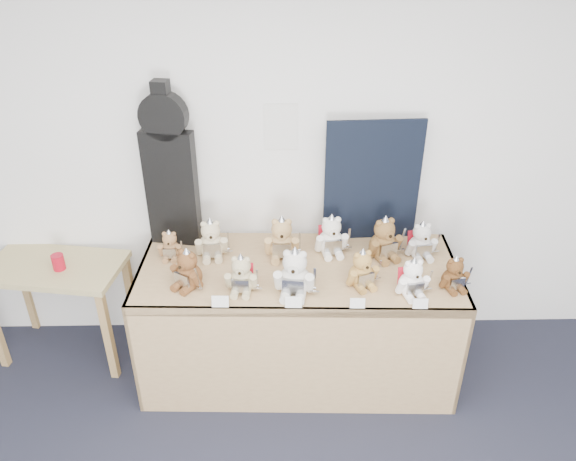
{
  "coord_description": "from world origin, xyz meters",
  "views": [
    {
      "loc": [
        -0.02,
        -0.87,
        2.8
      ],
      "look_at": [
        0.03,
        1.93,
        1.16
      ],
      "focal_mm": 35.0,
      "sensor_mm": 36.0,
      "label": 1
    }
  ],
  "objects_px": {
    "side_table": "(57,280)",
    "display_table": "(298,298)",
    "teddy_front_far_right": "(412,279)",
    "teddy_back_centre_left": "(282,240)",
    "teddy_back_left": "(211,240)",
    "teddy_front_left": "(241,275)",
    "teddy_front_right": "(362,270)",
    "teddy_back_end": "(421,242)",
    "teddy_back_far_left": "(170,246)",
    "teddy_front_end": "(454,275)",
    "red_cup": "(58,262)",
    "teddy_back_centre_right": "(331,237)",
    "guitar_case": "(170,168)",
    "teddy_front_centre": "(295,274)",
    "teddy_back_right": "(384,240)",
    "teddy_front_far_left": "(188,270)"
  },
  "relations": [
    {
      "from": "side_table",
      "to": "display_table",
      "type": "bearing_deg",
      "value": -1.23
    },
    {
      "from": "teddy_front_far_left",
      "to": "teddy_back_far_left",
      "type": "relative_size",
      "value": 1.29
    },
    {
      "from": "teddy_back_end",
      "to": "teddy_back_far_left",
      "type": "distance_m",
      "value": 1.6
    },
    {
      "from": "red_cup",
      "to": "teddy_back_centre_right",
      "type": "xyz_separation_m",
      "value": [
        1.77,
        0.02,
        0.16
      ]
    },
    {
      "from": "teddy_front_far_left",
      "to": "teddy_back_far_left",
      "type": "height_order",
      "value": "teddy_front_far_left"
    },
    {
      "from": "teddy_back_centre_right",
      "to": "teddy_back_left",
      "type": "bearing_deg",
      "value": 174.37
    },
    {
      "from": "teddy_front_far_right",
      "to": "side_table",
      "type": "bearing_deg",
      "value": 156.76
    },
    {
      "from": "teddy_front_far_left",
      "to": "teddy_back_left",
      "type": "height_order",
      "value": "teddy_back_left"
    },
    {
      "from": "red_cup",
      "to": "teddy_front_far_right",
      "type": "height_order",
      "value": "teddy_front_far_right"
    },
    {
      "from": "teddy_front_left",
      "to": "teddy_front_right",
      "type": "bearing_deg",
      "value": 8.17
    },
    {
      "from": "teddy_front_left",
      "to": "teddy_front_centre",
      "type": "xyz_separation_m",
      "value": [
        0.31,
        -0.03,
        0.03
      ]
    },
    {
      "from": "teddy_front_right",
      "to": "teddy_back_end",
      "type": "height_order",
      "value": "teddy_back_end"
    },
    {
      "from": "teddy_back_centre_right",
      "to": "teddy_back_right",
      "type": "height_order",
      "value": "teddy_back_right"
    },
    {
      "from": "teddy_back_left",
      "to": "teddy_front_right",
      "type": "bearing_deg",
      "value": -26.85
    },
    {
      "from": "teddy_front_end",
      "to": "teddy_front_left",
      "type": "bearing_deg",
      "value": 165.87
    },
    {
      "from": "guitar_case",
      "to": "teddy_front_far_right",
      "type": "height_order",
      "value": "guitar_case"
    },
    {
      "from": "teddy_back_left",
      "to": "teddy_back_centre_left",
      "type": "relative_size",
      "value": 0.94
    },
    {
      "from": "red_cup",
      "to": "teddy_front_centre",
      "type": "relative_size",
      "value": 0.32
    },
    {
      "from": "guitar_case",
      "to": "teddy_back_far_left",
      "type": "height_order",
      "value": "guitar_case"
    },
    {
      "from": "display_table",
      "to": "teddy_front_far_right",
      "type": "height_order",
      "value": "teddy_front_far_right"
    },
    {
      "from": "teddy_front_right",
      "to": "teddy_front_end",
      "type": "xyz_separation_m",
      "value": [
        0.53,
        -0.04,
        -0.01
      ]
    },
    {
      "from": "teddy_front_centre",
      "to": "teddy_back_centre_left",
      "type": "distance_m",
      "value": 0.4
    },
    {
      "from": "teddy_back_left",
      "to": "side_table",
      "type": "bearing_deg",
      "value": 170.36
    },
    {
      "from": "teddy_front_centre",
      "to": "teddy_front_right",
      "type": "bearing_deg",
      "value": 19.44
    },
    {
      "from": "teddy_front_right",
      "to": "teddy_back_left",
      "type": "distance_m",
      "value": 0.98
    },
    {
      "from": "teddy_front_end",
      "to": "teddy_back_far_left",
      "type": "xyz_separation_m",
      "value": [
        -1.71,
        0.37,
        -0.01
      ]
    },
    {
      "from": "side_table",
      "to": "teddy_back_end",
      "type": "height_order",
      "value": "teddy_back_end"
    },
    {
      "from": "guitar_case",
      "to": "display_table",
      "type": "bearing_deg",
      "value": -18.04
    },
    {
      "from": "teddy_back_right",
      "to": "teddy_back_far_left",
      "type": "xyz_separation_m",
      "value": [
        -1.36,
        0.02,
        -0.04
      ]
    },
    {
      "from": "teddy_back_centre_left",
      "to": "teddy_front_far_left",
      "type": "bearing_deg",
      "value": -149.95
    },
    {
      "from": "guitar_case",
      "to": "teddy_front_left",
      "type": "distance_m",
      "value": 0.85
    },
    {
      "from": "teddy_front_far_right",
      "to": "teddy_back_centre_left",
      "type": "bearing_deg",
      "value": 139.66
    },
    {
      "from": "teddy_front_right",
      "to": "teddy_front_far_right",
      "type": "bearing_deg",
      "value": -38.25
    },
    {
      "from": "teddy_front_far_right",
      "to": "teddy_back_centre_left",
      "type": "relative_size",
      "value": 0.85
    },
    {
      "from": "teddy_back_end",
      "to": "teddy_front_left",
      "type": "bearing_deg",
      "value": -171.96
    },
    {
      "from": "red_cup",
      "to": "teddy_front_right",
      "type": "relative_size",
      "value": 0.4
    },
    {
      "from": "side_table",
      "to": "teddy_front_centre",
      "type": "xyz_separation_m",
      "value": [
        1.58,
        -0.47,
        0.35
      ]
    },
    {
      "from": "guitar_case",
      "to": "teddy_front_centre",
      "type": "bearing_deg",
      "value": -28.26
    },
    {
      "from": "teddy_back_left",
      "to": "teddy_back_right",
      "type": "relative_size",
      "value": 0.93
    },
    {
      "from": "teddy_front_far_left",
      "to": "teddy_front_far_right",
      "type": "xyz_separation_m",
      "value": [
        1.3,
        -0.1,
        -0.01
      ]
    },
    {
      "from": "teddy_front_far_right",
      "to": "teddy_front_end",
      "type": "distance_m",
      "value": 0.26
    },
    {
      "from": "guitar_case",
      "to": "teddy_back_centre_right",
      "type": "distance_m",
      "value": 1.11
    },
    {
      "from": "red_cup",
      "to": "teddy_front_far_right",
      "type": "bearing_deg",
      "value": -11.34
    },
    {
      "from": "teddy_front_right",
      "to": "teddy_back_right",
      "type": "xyz_separation_m",
      "value": [
        0.18,
        0.31,
        0.02
      ]
    },
    {
      "from": "red_cup",
      "to": "teddy_front_far_right",
      "type": "relative_size",
      "value": 0.41
    },
    {
      "from": "teddy_front_centre",
      "to": "teddy_back_left",
      "type": "bearing_deg",
      "value": 150.6
    },
    {
      "from": "teddy_front_end",
      "to": "teddy_back_far_left",
      "type": "distance_m",
      "value": 1.75
    },
    {
      "from": "teddy_back_left",
      "to": "teddy_back_centre_left",
      "type": "xyz_separation_m",
      "value": [
        0.45,
        -0.01,
        0.01
      ]
    },
    {
      "from": "side_table",
      "to": "teddy_back_centre_left",
      "type": "bearing_deg",
      "value": 6.25
    },
    {
      "from": "teddy_back_left",
      "to": "teddy_back_centre_right",
      "type": "height_order",
      "value": "teddy_back_centre_right"
    }
  ]
}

